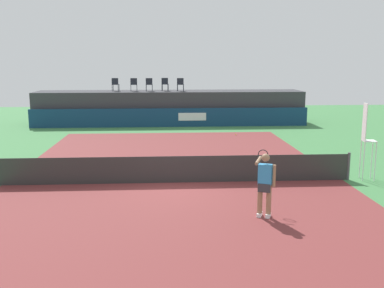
{
  "coord_description": "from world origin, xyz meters",
  "views": [
    {
      "loc": [
        -0.35,
        -15.07,
        4.21
      ],
      "look_at": [
        0.7,
        2.0,
        1.0
      ],
      "focal_mm": 41.46,
      "sensor_mm": 36.0,
      "label": 1
    }
  ],
  "objects_px": {
    "spectator_chair_center": "(149,84)",
    "spectator_chair_far_right": "(180,84)",
    "spectator_chair_left": "(134,84)",
    "spectator_chair_far_left": "(115,84)",
    "net_post_far": "(348,166)",
    "tennis_ball": "(236,135)",
    "tennis_player": "(265,183)",
    "spectator_chair_right": "(165,84)",
    "umpire_chair": "(366,136)"
  },
  "relations": [
    {
      "from": "spectator_chair_left",
      "to": "spectator_chair_center",
      "type": "relative_size",
      "value": 1.0
    },
    {
      "from": "spectator_chair_left",
      "to": "spectator_chair_center",
      "type": "bearing_deg",
      "value": -3.73
    },
    {
      "from": "spectator_chair_far_right",
      "to": "umpire_chair",
      "type": "height_order",
      "value": "spectator_chair_far_right"
    },
    {
      "from": "spectator_chair_center",
      "to": "tennis_player",
      "type": "height_order",
      "value": "spectator_chair_center"
    },
    {
      "from": "spectator_chair_right",
      "to": "spectator_chair_far_right",
      "type": "relative_size",
      "value": 1.0
    },
    {
      "from": "spectator_chair_far_left",
      "to": "tennis_player",
      "type": "distance_m",
      "value": 19.87
    },
    {
      "from": "net_post_far",
      "to": "spectator_chair_left",
      "type": "bearing_deg",
      "value": 119.71
    },
    {
      "from": "spectator_chair_left",
      "to": "tennis_ball",
      "type": "relative_size",
      "value": 13.06
    },
    {
      "from": "spectator_chair_far_right",
      "to": "spectator_chair_far_left",
      "type": "bearing_deg",
      "value": 176.33
    },
    {
      "from": "umpire_chair",
      "to": "tennis_player",
      "type": "distance_m",
      "value": 5.76
    },
    {
      "from": "net_post_far",
      "to": "tennis_ball",
      "type": "bearing_deg",
      "value": 104.05
    },
    {
      "from": "spectator_chair_right",
      "to": "net_post_far",
      "type": "bearing_deg",
      "value": -67.09
    },
    {
      "from": "spectator_chair_left",
      "to": "tennis_ball",
      "type": "height_order",
      "value": "spectator_chair_left"
    },
    {
      "from": "spectator_chair_left",
      "to": "tennis_player",
      "type": "xyz_separation_m",
      "value": [
        4.75,
        -18.69,
        -1.73
      ]
    },
    {
      "from": "spectator_chair_left",
      "to": "spectator_chair_far_right",
      "type": "xyz_separation_m",
      "value": [
        3.13,
        -0.11,
        0.0
      ]
    },
    {
      "from": "spectator_chair_left",
      "to": "tennis_ball",
      "type": "bearing_deg",
      "value": -40.19
    },
    {
      "from": "spectator_chair_far_left",
      "to": "spectator_chair_center",
      "type": "height_order",
      "value": "same"
    },
    {
      "from": "spectator_chair_far_left",
      "to": "net_post_far",
      "type": "relative_size",
      "value": 0.89
    },
    {
      "from": "spectator_chair_left",
      "to": "tennis_player",
      "type": "bearing_deg",
      "value": -75.73
    },
    {
      "from": "spectator_chair_far_left",
      "to": "spectator_chair_right",
      "type": "relative_size",
      "value": 1.0
    },
    {
      "from": "spectator_chair_far_right",
      "to": "spectator_chair_right",
      "type": "bearing_deg",
      "value": 156.69
    },
    {
      "from": "net_post_far",
      "to": "tennis_player",
      "type": "relative_size",
      "value": 0.56
    },
    {
      "from": "spectator_chair_far_left",
      "to": "tennis_player",
      "type": "relative_size",
      "value": 0.5
    },
    {
      "from": "tennis_player",
      "to": "net_post_far",
      "type": "bearing_deg",
      "value": 42.94
    },
    {
      "from": "spectator_chair_far_left",
      "to": "spectator_chair_left",
      "type": "xyz_separation_m",
      "value": [
        1.25,
        -0.17,
        0.0
      ]
    },
    {
      "from": "tennis_player",
      "to": "spectator_chair_center",
      "type": "bearing_deg",
      "value": 101.3
    },
    {
      "from": "umpire_chair",
      "to": "spectator_chair_center",
      "type": "bearing_deg",
      "value": 118.56
    },
    {
      "from": "spectator_chair_right",
      "to": "net_post_far",
      "type": "distance_m",
      "value": 16.9
    },
    {
      "from": "net_post_far",
      "to": "tennis_player",
      "type": "height_order",
      "value": "tennis_player"
    },
    {
      "from": "spectator_chair_center",
      "to": "spectator_chair_far_right",
      "type": "distance_m",
      "value": 2.1
    },
    {
      "from": "umpire_chair",
      "to": "tennis_player",
      "type": "bearing_deg",
      "value": -140.95
    },
    {
      "from": "spectator_chair_far_left",
      "to": "tennis_player",
      "type": "bearing_deg",
      "value": -72.35
    },
    {
      "from": "umpire_chair",
      "to": "net_post_far",
      "type": "xyz_separation_m",
      "value": [
        -0.59,
        -0.02,
        -1.09
      ]
    },
    {
      "from": "spectator_chair_center",
      "to": "tennis_ball",
      "type": "distance_m",
      "value": 7.7
    },
    {
      "from": "spectator_chair_left",
      "to": "spectator_chair_right",
      "type": "xyz_separation_m",
      "value": [
        2.09,
        0.34,
        0.0
      ]
    },
    {
      "from": "umpire_chair",
      "to": "tennis_player",
      "type": "xyz_separation_m",
      "value": [
        -4.45,
        -3.61,
        -0.63
      ]
    },
    {
      "from": "spectator_chair_far_right",
      "to": "umpire_chair",
      "type": "xyz_separation_m",
      "value": [
        6.07,
        -14.97,
        -1.11
      ]
    },
    {
      "from": "spectator_chair_far_left",
      "to": "spectator_chair_left",
      "type": "bearing_deg",
      "value": -7.75
    },
    {
      "from": "spectator_chair_right",
      "to": "umpire_chair",
      "type": "relative_size",
      "value": 0.32
    },
    {
      "from": "umpire_chair",
      "to": "tennis_ball",
      "type": "distance_m",
      "value": 10.48
    },
    {
      "from": "spectator_chair_right",
      "to": "net_post_far",
      "type": "height_order",
      "value": "spectator_chair_right"
    },
    {
      "from": "spectator_chair_far_left",
      "to": "spectator_chair_right",
      "type": "xyz_separation_m",
      "value": [
        3.34,
        0.17,
        0.0
      ]
    },
    {
      "from": "spectator_chair_center",
      "to": "spectator_chair_right",
      "type": "bearing_deg",
      "value": 20.78
    },
    {
      "from": "umpire_chair",
      "to": "tennis_player",
      "type": "height_order",
      "value": "umpire_chair"
    },
    {
      "from": "spectator_chair_left",
      "to": "umpire_chair",
      "type": "bearing_deg",
      "value": -58.61
    },
    {
      "from": "spectator_chair_far_right",
      "to": "tennis_ball",
      "type": "relative_size",
      "value": 13.06
    },
    {
      "from": "tennis_player",
      "to": "spectator_chair_left",
      "type": "bearing_deg",
      "value": 104.27
    },
    {
      "from": "spectator_chair_center",
      "to": "tennis_ball",
      "type": "height_order",
      "value": "spectator_chair_center"
    },
    {
      "from": "spectator_chair_right",
      "to": "spectator_chair_center",
      "type": "bearing_deg",
      "value": -159.22
    },
    {
      "from": "spectator_chair_left",
      "to": "tennis_ball",
      "type": "distance_m",
      "value": 8.46
    }
  ]
}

